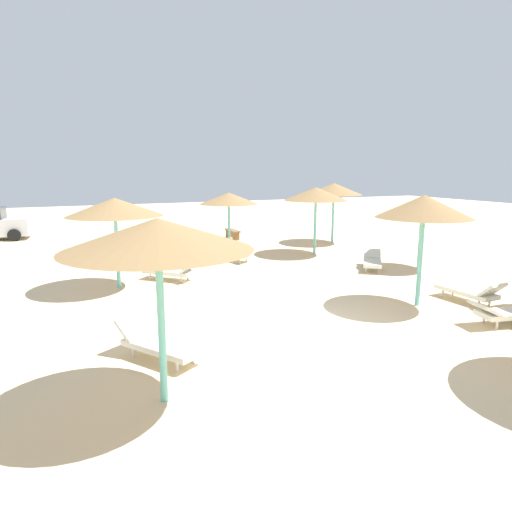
% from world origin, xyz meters
% --- Properties ---
extents(ground_plane, '(80.00, 80.00, 0.00)m').
position_xyz_m(ground_plane, '(0.00, 0.00, 0.00)').
color(ground_plane, beige).
extents(parasol_0, '(2.54, 2.54, 3.04)m').
position_xyz_m(parasol_0, '(3.68, 0.30, 2.72)').
color(parasol_0, '#6BC6BC').
rests_on(parasol_0, ground).
extents(parasol_1, '(2.93, 2.93, 2.99)m').
position_xyz_m(parasol_1, '(-3.87, -2.02, 2.73)').
color(parasol_1, '#6BC6BC').
rests_on(parasol_1, ground).
extents(parasol_2, '(2.38, 2.38, 2.65)m').
position_xyz_m(parasol_2, '(7.19, 3.93, 2.39)').
color(parasol_2, '#6BC6BC').
rests_on(parasol_2, ground).
extents(parasol_5, '(2.94, 2.94, 2.84)m').
position_xyz_m(parasol_5, '(-3.60, 5.60, 2.55)').
color(parasol_5, '#6BC6BC').
rests_on(parasol_5, ground).
extents(parasol_6, '(2.63, 2.63, 2.67)m').
position_xyz_m(parasol_6, '(1.79, 9.98, 2.41)').
color(parasol_6, '#6BC6BC').
rests_on(parasol_6, ground).
extents(parasol_8, '(2.78, 2.78, 2.93)m').
position_xyz_m(parasol_8, '(5.10, 8.05, 2.63)').
color(parasol_8, '#6BC6BC').
rests_on(parasol_8, ground).
extents(parasol_9, '(2.84, 2.84, 3.00)m').
position_xyz_m(parasol_9, '(7.56, 10.35, 2.70)').
color(parasol_9, '#6BC6BC').
rests_on(parasol_9, ground).
extents(lounger_0, '(0.74, 1.91, 0.74)m').
position_xyz_m(lounger_0, '(5.25, -0.09, 0.32)').
color(lounger_0, silver).
rests_on(lounger_0, ground).
extents(lounger_1, '(1.55, 1.93, 0.73)m').
position_xyz_m(lounger_1, '(-3.63, -0.31, 0.32)').
color(lounger_1, silver).
rests_on(lounger_1, ground).
extents(lounger_2, '(1.67, 1.91, 0.61)m').
position_xyz_m(lounger_2, '(5.48, 4.53, 0.31)').
color(lounger_2, silver).
rests_on(lounger_2, ground).
extents(lounger_3, '(2.00, 1.01, 0.62)m').
position_xyz_m(lounger_3, '(4.52, -1.79, 0.31)').
color(lounger_3, silver).
rests_on(lounger_3, ground).
extents(lounger_5, '(1.78, 1.77, 0.77)m').
position_xyz_m(lounger_5, '(-1.82, 5.86, 0.32)').
color(lounger_5, silver).
rests_on(lounger_5, ground).
extents(lounger_6, '(1.52, 1.95, 0.71)m').
position_xyz_m(lounger_6, '(1.24, 8.00, 0.32)').
color(lounger_6, silver).
rests_on(lounger_6, ground).
extents(bench_0, '(0.44, 1.51, 0.49)m').
position_xyz_m(bench_0, '(3.31, 13.53, 0.35)').
color(bench_0, brown).
rests_on(bench_0, ground).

